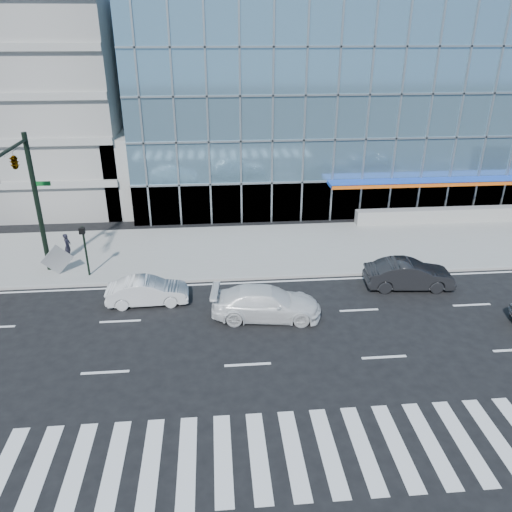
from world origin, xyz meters
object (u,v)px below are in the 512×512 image
at_px(ped_signal_post, 84,244).
at_px(dark_sedan, 409,275).
at_px(traffic_signal, 22,176).
at_px(tilted_panel, 57,259).
at_px(pedestrian, 68,246).
at_px(white_suv, 266,303).
at_px(white_sedan, 148,291).

relative_size(ped_signal_post, dark_sedan, 0.63).
height_order(traffic_signal, tilted_panel, traffic_signal).
xyz_separation_m(ped_signal_post, pedestrian, (-1.75, 2.60, -1.20)).
relative_size(pedestrian, tilted_panel, 1.21).
distance_m(traffic_signal, white_suv, 14.16).
bearing_deg(white_suv, traffic_signal, 74.80).
distance_m(traffic_signal, white_sedan, 8.75).
bearing_deg(tilted_panel, ped_signal_post, -37.43).
height_order(pedestrian, tilted_panel, tilted_panel).
xyz_separation_m(white_sedan, pedestrian, (-5.45, 5.83, 0.25)).
xyz_separation_m(white_sedan, tilted_panel, (-5.44, 3.57, 0.38)).
relative_size(dark_sedan, pedestrian, 3.03).
bearing_deg(ped_signal_post, white_sedan, -41.07).
bearing_deg(pedestrian, traffic_signal, 171.56).
height_order(traffic_signal, white_suv, traffic_signal).
bearing_deg(traffic_signal, dark_sedan, -6.66).
bearing_deg(pedestrian, white_suv, -118.33).
relative_size(traffic_signal, white_sedan, 1.91).
xyz_separation_m(traffic_signal, ped_signal_post, (2.50, 0.37, -4.02)).
xyz_separation_m(white_suv, white_sedan, (-6.00, 1.90, -0.09)).
distance_m(ped_signal_post, white_sedan, 5.12).
height_order(traffic_signal, dark_sedan, traffic_signal).
xyz_separation_m(ped_signal_post, white_sedan, (3.70, -3.23, -1.45)).
relative_size(ped_signal_post, pedestrian, 1.90).
relative_size(dark_sedan, tilted_panel, 3.67).
relative_size(traffic_signal, pedestrian, 5.07).
bearing_deg(tilted_panel, traffic_signal, -163.08).
bearing_deg(white_sedan, traffic_signal, 63.28).
xyz_separation_m(traffic_signal, pedestrian, (0.75, 2.97, -5.23)).
bearing_deg(dark_sedan, ped_signal_post, 85.79).
bearing_deg(white_sedan, white_suv, -109.62).
bearing_deg(traffic_signal, ped_signal_post, 8.52).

